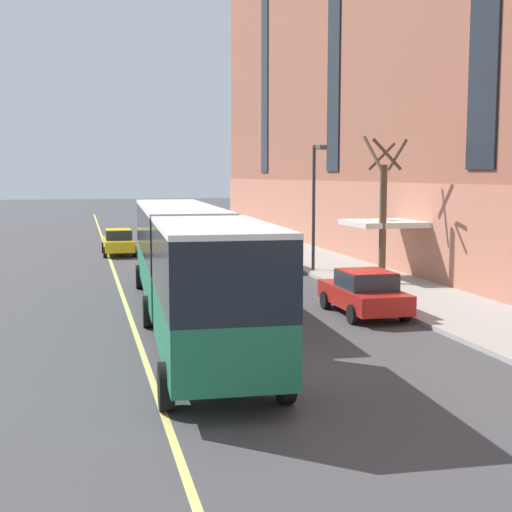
# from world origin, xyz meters

# --- Properties ---
(ground_plane) EXTENTS (260.00, 260.00, 0.00)m
(ground_plane) POSITION_xyz_m (0.00, 0.00, 0.00)
(ground_plane) COLOR #424244
(sidewalk) EXTENTS (4.49, 160.00, 0.15)m
(sidewalk) POSITION_xyz_m (8.56, 3.00, 0.07)
(sidewalk) COLOR #9E9B93
(sidewalk) RESTS_ON ground
(city_bus) EXTENTS (3.58, 19.36, 3.69)m
(city_bus) POSITION_xyz_m (-0.92, 5.96, 2.13)
(city_bus) COLOR #1E704C
(city_bus) RESTS_ON ground
(parked_car_red_0) EXTENTS (2.04, 4.35, 1.56)m
(parked_car_red_0) POSITION_xyz_m (5.18, 6.05, 0.78)
(parked_car_red_0) COLOR #B21E19
(parked_car_red_0) RESTS_ON ground
(parked_car_green_1) EXTENTS (2.03, 4.55, 1.56)m
(parked_car_green_1) POSITION_xyz_m (5.03, 25.16, 0.78)
(parked_car_green_1) COLOR #23603D
(parked_car_green_1) RESTS_ON ground
(parked_car_silver_3) EXTENTS (2.14, 4.35, 1.56)m
(parked_car_silver_3) POSITION_xyz_m (5.00, 18.38, 0.78)
(parked_car_silver_3) COLOR #B7B7BC
(parked_car_silver_3) RESTS_ON ground
(taxi_cab) EXTENTS (1.90, 4.39, 1.56)m
(taxi_cab) POSITION_xyz_m (-2.01, 26.88, 0.78)
(taxi_cab) COLOR yellow
(taxi_cab) RESTS_ON ground
(street_tree_far_uptown) EXTENTS (1.63, 1.60, 6.28)m
(street_tree_far_uptown) POSITION_xyz_m (8.43, 11.95, 3.32)
(street_tree_far_uptown) COLOR brown
(street_tree_far_uptown) RESTS_ON sidewalk
(street_lamp) EXTENTS (0.36, 1.48, 6.06)m
(street_lamp) POSITION_xyz_m (6.91, 16.52, 3.93)
(street_lamp) COLOR #2D2D30
(street_lamp) RESTS_ON sidewalk
(fire_hydrant) EXTENTS (0.42, 0.24, 0.72)m
(fire_hydrant) POSITION_xyz_m (6.81, 11.84, 0.49)
(fire_hydrant) COLOR red
(fire_hydrant) RESTS_ON sidewalk
(lane_centerline) EXTENTS (0.16, 140.00, 0.01)m
(lane_centerline) POSITION_xyz_m (-2.62, 3.00, 0.00)
(lane_centerline) COLOR #E0D66B
(lane_centerline) RESTS_ON ground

